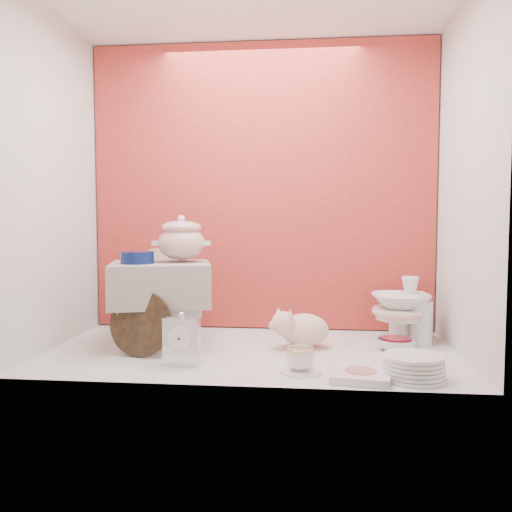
{
  "coord_description": "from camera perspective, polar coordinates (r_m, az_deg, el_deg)",
  "views": [
    {
      "loc": [
        0.26,
        -2.3,
        0.58
      ],
      "look_at": [
        0.02,
        0.02,
        0.42
      ],
      "focal_mm": 37.32,
      "sensor_mm": 36.0,
      "label": 1
    }
  ],
  "objects": [
    {
      "name": "lacquer_tray",
      "position": [
        2.32,
        -12.26,
        -7.12
      ],
      "size": [
        0.29,
        0.1,
        0.28
      ],
      "primitive_type": null,
      "rotation": [
        0.0,
        0.0,
        -0.14
      ],
      "color": "black",
      "rests_on": "ground"
    },
    {
      "name": "teacup_saucer",
      "position": [
        2.07,
        4.75,
        -12.2
      ],
      "size": [
        0.17,
        0.17,
        0.01
      ],
      "primitive_type": "cylinder",
      "rotation": [
        0.0,
        0.0,
        0.11
      ],
      "color": "white",
      "rests_on": "ground"
    },
    {
      "name": "blue_white_vase",
      "position": [
        2.77,
        -12.51,
        -5.91
      ],
      "size": [
        0.28,
        0.28,
        0.22
      ],
      "primitive_type": "imported",
      "rotation": [
        0.0,
        0.0,
        0.39
      ],
      "color": "white",
      "rests_on": "ground"
    },
    {
      "name": "step_stool",
      "position": [
        2.49,
        -10.16,
        -5.12
      ],
      "size": [
        0.52,
        0.48,
        0.38
      ],
      "primitive_type": null,
      "rotation": [
        0.0,
        0.0,
        0.25
      ],
      "color": "silver",
      "rests_on": "ground"
    },
    {
      "name": "lattice_dish",
      "position": [
        2.02,
        11.16,
        -12.4
      ],
      "size": [
        0.24,
        0.24,
        0.03
      ],
      "primitive_type": "cube",
      "rotation": [
        0.0,
        0.0,
        -0.14
      ],
      "color": "white",
      "rests_on": "ground"
    },
    {
      "name": "cobalt_bowl",
      "position": [
        2.44,
        -12.6,
        -0.15
      ],
      "size": [
        0.18,
        0.18,
        0.05
      ],
      "primitive_type": "cylinder",
      "rotation": [
        0.0,
        0.0,
        -0.2
      ],
      "color": "#0A194D",
      "rests_on": "step_stool"
    },
    {
      "name": "floral_platter",
      "position": [
        2.88,
        -10.37,
        -3.42
      ],
      "size": [
        0.44,
        0.11,
        0.43
      ],
      "primitive_type": null,
      "rotation": [
        0.0,
        0.0,
        0.03
      ],
      "color": "silver",
      "rests_on": "ground"
    },
    {
      "name": "niche_shell",
      "position": [
        2.52,
        -0.08,
        11.91
      ],
      "size": [
        1.86,
        1.03,
        1.53
      ],
      "color": "#C33830",
      "rests_on": "ground"
    },
    {
      "name": "gold_rim_teacup",
      "position": [
        2.06,
        4.75,
        -10.9
      ],
      "size": [
        0.13,
        0.13,
        0.09
      ],
      "primitive_type": "imported",
      "rotation": [
        0.0,
        0.0,
        -0.22
      ],
      "color": "white",
      "rests_on": "teacup_saucer"
    },
    {
      "name": "crystal_bowl",
      "position": [
        2.47,
        14.8,
        -9.17
      ],
      "size": [
        0.21,
        0.21,
        0.05
      ],
      "primitive_type": "imported",
      "rotation": [
        0.0,
        0.0,
        0.24
      ],
      "color": "silver",
      "rests_on": "ground"
    },
    {
      "name": "clear_glass_vase",
      "position": [
        2.59,
        17.28,
        -6.86
      ],
      "size": [
        0.13,
        0.13,
        0.2
      ],
      "primitive_type": "cylinder",
      "rotation": [
        0.0,
        0.0,
        0.35
      ],
      "color": "silver",
      "rests_on": "ground"
    },
    {
      "name": "soup_tureen",
      "position": [
        2.49,
        -7.99,
        1.89
      ],
      "size": [
        0.33,
        0.33,
        0.22
      ],
      "primitive_type": null,
      "rotation": [
        0.0,
        0.0,
        -0.33
      ],
      "color": "white",
      "rests_on": "step_stool"
    },
    {
      "name": "ground",
      "position": [
        2.39,
        -0.54,
        -10.13
      ],
      "size": [
        1.8,
        1.8,
        0.0
      ],
      "primitive_type": "plane",
      "color": "silver",
      "rests_on": "ground"
    },
    {
      "name": "mantel_clock",
      "position": [
        2.16,
        -7.97,
        -8.83
      ],
      "size": [
        0.15,
        0.06,
        0.21
      ],
      "primitive_type": "cube",
      "rotation": [
        0.0,
        0.0,
        -0.06
      ],
      "color": "silver",
      "rests_on": "ground"
    },
    {
      "name": "plush_pig",
      "position": [
        2.44,
        5.22,
        -7.84
      ],
      "size": [
        0.29,
        0.21,
        0.17
      ],
      "primitive_type": "ellipsoid",
      "rotation": [
        0.0,
        0.0,
        0.08
      ],
      "color": "beige",
      "rests_on": "ground"
    },
    {
      "name": "porcelain_tower",
      "position": [
        2.62,
        15.25,
        -5.51
      ],
      "size": [
        0.28,
        0.28,
        0.31
      ],
      "primitive_type": null,
      "rotation": [
        0.0,
        0.0,
        0.02
      ],
      "color": "white",
      "rests_on": "ground"
    },
    {
      "name": "dinner_plate_stack",
      "position": [
        2.06,
        16.49,
        -11.31
      ],
      "size": [
        0.24,
        0.24,
        0.09
      ],
      "primitive_type": "cylinder",
      "rotation": [
        0.0,
        0.0,
        0.02
      ],
      "color": "white",
      "rests_on": "ground"
    }
  ]
}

